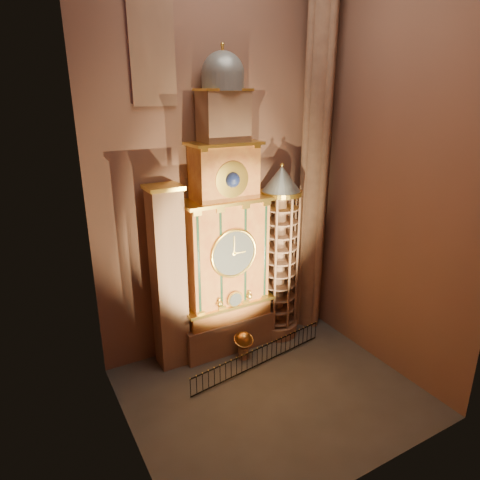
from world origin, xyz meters
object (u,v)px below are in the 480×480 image
celestial_globe (244,342)px  iron_railing (260,356)px  astronomical_clock (225,242)px  stair_turret (279,255)px  portrait_tower (169,279)px

celestial_globe → iron_railing: celestial_globe is taller
astronomical_clock → iron_railing: size_ratio=1.87×
astronomical_clock → stair_turret: (3.50, -0.26, -1.41)m
astronomical_clock → iron_railing: astronomical_clock is taller
celestial_globe → astronomical_clock: bearing=99.9°
stair_turret → iron_railing: bearing=-138.9°
astronomical_clock → iron_railing: bearing=-76.1°
astronomical_clock → portrait_tower: bearing=179.7°
portrait_tower → iron_railing: size_ratio=1.14×
stair_turret → celestial_globe: (-3.22, -1.35, -4.28)m
portrait_tower → stair_turret: 6.91m
astronomical_clock → stair_turret: 3.78m
astronomical_clock → celestial_globe: astronomical_clock is taller
stair_turret → portrait_tower: bearing=177.7°
celestial_globe → stair_turret: bearing=22.8°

